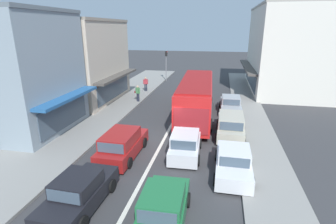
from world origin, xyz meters
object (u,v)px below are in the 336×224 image
object	(u,v)px
wagon_behind_bus_near	(122,144)
pedestrian_with_handbag_near	(138,92)
city_bus	(196,96)
pedestrian_browsing_midblock	(146,83)
sedan_queue_gap_filler	(79,193)
traffic_light_downstreet	(166,61)
hatchback_queue_far_back	(185,145)
parked_sedan_kerb_third	(231,105)
hatchback_behind_bus_mid	(163,208)
parked_sedan_kerb_front	(233,162)
parked_wagon_kerb_second	(231,125)

from	to	relation	value
wagon_behind_bus_near	pedestrian_with_handbag_near	bearing A→B (deg)	103.21
city_bus	pedestrian_browsing_midblock	distance (m)	10.33
sedan_queue_gap_filler	traffic_light_downstreet	distance (m)	27.62
hatchback_queue_far_back	parked_sedan_kerb_third	size ratio (longest dim) A/B	0.89
hatchback_behind_bus_mid	parked_sedan_kerb_front	xyz separation A→B (m)	(2.74, 4.32, -0.05)
sedan_queue_gap_filler	traffic_light_downstreet	world-z (taller)	traffic_light_downstreet
wagon_behind_bus_near	pedestrian_browsing_midblock	size ratio (longest dim) A/B	2.78
hatchback_queue_far_back	wagon_behind_bus_near	xyz separation A→B (m)	(-3.61, -0.76, 0.04)
sedan_queue_gap_filler	hatchback_behind_bus_mid	world-z (taller)	hatchback_behind_bus_mid
parked_wagon_kerb_second	pedestrian_browsing_midblock	distance (m)	14.71
parked_sedan_kerb_third	pedestrian_browsing_midblock	world-z (taller)	pedestrian_browsing_midblock
traffic_light_downstreet	parked_sedan_kerb_third	bearing A→B (deg)	-56.06
parked_sedan_kerb_third	pedestrian_with_handbag_near	size ratio (longest dim) A/B	2.60
hatchback_queue_far_back	hatchback_behind_bus_mid	distance (m)	5.79
city_bus	traffic_light_downstreet	world-z (taller)	traffic_light_downstreet
hatchback_queue_far_back	pedestrian_with_handbag_near	size ratio (longest dim) A/B	2.31
parked_wagon_kerb_second	pedestrian_with_handbag_near	world-z (taller)	pedestrian_with_handbag_near
pedestrian_with_handbag_near	pedestrian_browsing_midblock	bearing A→B (deg)	95.99
hatchback_queue_far_back	wagon_behind_bus_near	world-z (taller)	wagon_behind_bus_near
hatchback_queue_far_back	pedestrian_browsing_midblock	bearing A→B (deg)	114.13
parked_wagon_kerb_second	pedestrian_browsing_midblock	bearing A→B (deg)	129.83
hatchback_queue_far_back	parked_sedan_kerb_front	size ratio (longest dim) A/B	0.89
city_bus	parked_sedan_kerb_front	world-z (taller)	city_bus
parked_sedan_kerb_third	traffic_light_downstreet	distance (m)	15.49
parked_sedan_kerb_front	pedestrian_browsing_midblock	size ratio (longest dim) A/B	2.58
wagon_behind_bus_near	sedan_queue_gap_filler	bearing A→B (deg)	-91.44
hatchback_queue_far_back	traffic_light_downstreet	xyz separation A→B (m)	(-5.74, 21.97, 2.15)
hatchback_queue_far_back	parked_sedan_kerb_third	world-z (taller)	hatchback_queue_far_back
parked_sedan_kerb_front	parked_sedan_kerb_third	xyz separation A→B (m)	(0.12, 10.72, 0.00)
city_bus	traffic_light_downstreet	distance (m)	15.88
parked_sedan_kerb_third	traffic_light_downstreet	xyz separation A→B (m)	(-8.56, 12.72, 2.19)
sedan_queue_gap_filler	parked_sedan_kerb_third	size ratio (longest dim) A/B	1.00
hatchback_queue_far_back	parked_sedan_kerb_third	xyz separation A→B (m)	(2.82, 9.25, -0.05)
pedestrian_browsing_midblock	pedestrian_with_handbag_near	bearing A→B (deg)	-84.01
wagon_behind_bus_near	hatchback_queue_far_back	bearing A→B (deg)	11.94
parked_sedan_kerb_third	pedestrian_browsing_midblock	bearing A→B (deg)	148.82
wagon_behind_bus_near	parked_sedan_kerb_front	distance (m)	6.35
hatchback_behind_bus_mid	parked_wagon_kerb_second	distance (m)	9.91
traffic_light_downstreet	parked_wagon_kerb_second	bearing A→B (deg)	-65.20
sedan_queue_gap_filler	parked_sedan_kerb_third	bearing A→B (deg)	66.02
city_bus	pedestrian_browsing_midblock	world-z (taller)	city_bus
hatchback_behind_bus_mid	parked_sedan_kerb_front	world-z (taller)	hatchback_behind_bus_mid
parked_wagon_kerb_second	pedestrian_with_handbag_near	xyz separation A→B (m)	(-8.94, 6.78, 0.32)
hatchback_behind_bus_mid	parked_wagon_kerb_second	bearing A→B (deg)	74.05
parked_sedan_kerb_front	traffic_light_downstreet	xyz separation A→B (m)	(-8.44, 23.44, 2.19)
city_bus	sedan_queue_gap_filler	world-z (taller)	city_bus
wagon_behind_bus_near	traffic_light_downstreet	size ratio (longest dim) A/B	1.08
sedan_queue_gap_filler	parked_sedan_kerb_third	xyz separation A→B (m)	(6.56, 14.74, 0.00)
hatchback_behind_bus_mid	parked_sedan_kerb_front	size ratio (longest dim) A/B	0.89
wagon_behind_bus_near	parked_sedan_kerb_third	xyz separation A→B (m)	(6.44, 10.02, -0.08)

